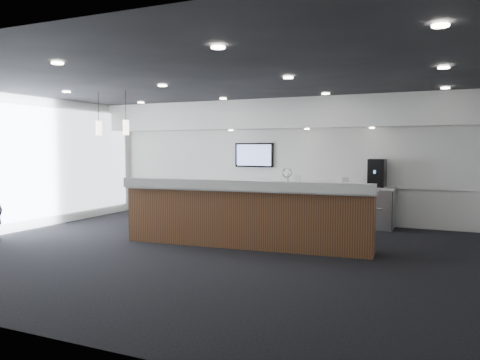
% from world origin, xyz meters
% --- Properties ---
extents(ground, '(10.00, 10.00, 0.00)m').
position_xyz_m(ground, '(0.00, 0.00, 0.00)').
color(ground, black).
rests_on(ground, ground).
extents(ceiling, '(10.00, 8.00, 0.02)m').
position_xyz_m(ceiling, '(0.00, 0.00, 3.00)').
color(ceiling, black).
rests_on(ceiling, back_wall).
extents(back_wall, '(10.00, 0.02, 3.00)m').
position_xyz_m(back_wall, '(0.00, 4.00, 1.50)').
color(back_wall, white).
rests_on(back_wall, ground).
extents(left_wall, '(0.02, 8.00, 3.00)m').
position_xyz_m(left_wall, '(-5.00, 0.00, 1.50)').
color(left_wall, white).
rests_on(left_wall, ground).
extents(soffit_bulkhead, '(10.00, 0.90, 0.70)m').
position_xyz_m(soffit_bulkhead, '(0.00, 3.55, 2.65)').
color(soffit_bulkhead, white).
rests_on(soffit_bulkhead, back_wall).
extents(alcove_panel, '(9.80, 0.06, 1.40)m').
position_xyz_m(alcove_panel, '(0.00, 3.97, 1.60)').
color(alcove_panel, white).
rests_on(alcove_panel, back_wall).
extents(window_blinds_wall, '(0.04, 7.36, 2.55)m').
position_xyz_m(window_blinds_wall, '(-4.96, 0.00, 1.50)').
color(window_blinds_wall, white).
rests_on(window_blinds_wall, left_wall).
extents(back_credenza, '(5.06, 0.66, 0.95)m').
position_xyz_m(back_credenza, '(-0.00, 3.64, 0.48)').
color(back_credenza, '#919499').
rests_on(back_credenza, ground).
extents(wall_tv, '(1.05, 0.08, 0.62)m').
position_xyz_m(wall_tv, '(-1.00, 3.91, 1.65)').
color(wall_tv, black).
rests_on(wall_tv, back_wall).
extents(pendant_left, '(0.12, 0.12, 0.30)m').
position_xyz_m(pendant_left, '(-2.40, 0.80, 2.25)').
color(pendant_left, '#FFE9C6').
rests_on(pendant_left, ceiling).
extents(pendant_right, '(0.12, 0.12, 0.30)m').
position_xyz_m(pendant_right, '(-3.10, 0.80, 2.25)').
color(pendant_right, '#FFE9C6').
rests_on(pendant_right, ceiling).
extents(ceiling_can_lights, '(7.00, 5.00, 0.02)m').
position_xyz_m(ceiling_can_lights, '(0.00, 0.00, 2.97)').
color(ceiling_can_lights, white).
rests_on(ceiling_can_lights, ceiling).
extents(service_counter, '(4.78, 1.17, 1.49)m').
position_xyz_m(service_counter, '(0.16, 0.66, 0.58)').
color(service_counter, '#4A2B18').
rests_on(service_counter, ground).
extents(coffee_machine, '(0.38, 0.50, 0.64)m').
position_xyz_m(coffee_machine, '(2.12, 3.66, 1.27)').
color(coffee_machine, black).
rests_on(coffee_machine, back_credenza).
extents(info_sign_left, '(0.17, 0.04, 0.23)m').
position_xyz_m(info_sign_left, '(0.30, 3.51, 1.06)').
color(info_sign_left, silver).
rests_on(info_sign_left, back_credenza).
extents(info_sign_right, '(0.16, 0.05, 0.21)m').
position_xyz_m(info_sign_right, '(1.43, 3.50, 1.06)').
color(info_sign_right, silver).
rests_on(info_sign_right, back_credenza).
extents(cup_0, '(0.11, 0.11, 0.10)m').
position_xyz_m(cup_0, '(1.89, 3.52, 1.00)').
color(cup_0, white).
rests_on(cup_0, back_credenza).
extents(cup_1, '(0.15, 0.15, 0.10)m').
position_xyz_m(cup_1, '(1.75, 3.52, 1.00)').
color(cup_1, white).
rests_on(cup_1, back_credenza).
extents(cup_2, '(0.14, 0.14, 0.10)m').
position_xyz_m(cup_2, '(1.61, 3.52, 1.00)').
color(cup_2, white).
rests_on(cup_2, back_credenza).
extents(cup_3, '(0.14, 0.14, 0.10)m').
position_xyz_m(cup_3, '(1.47, 3.52, 1.00)').
color(cup_3, white).
rests_on(cup_3, back_credenza).
extents(cup_4, '(0.15, 0.15, 0.10)m').
position_xyz_m(cup_4, '(1.33, 3.52, 1.00)').
color(cup_4, white).
rests_on(cup_4, back_credenza).
extents(cup_5, '(0.12, 0.12, 0.10)m').
position_xyz_m(cup_5, '(1.19, 3.52, 1.00)').
color(cup_5, white).
rests_on(cup_5, back_credenza).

